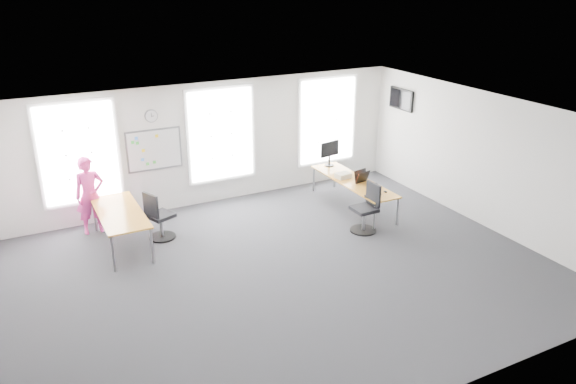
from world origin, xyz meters
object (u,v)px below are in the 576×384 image
chair_left (158,218)px  headphones (374,185)px  desk_left (120,214)px  keyboard (373,195)px  person (90,195)px  desk_right (353,182)px  chair_right (366,210)px  monitor (330,151)px

chair_left → headphones: 4.97m
desk_left → keyboard: (5.30, -1.48, -0.02)m
person → desk_left: bearing=-70.0°
desk_right → person: bearing=166.3°
desk_right → keyboard: keyboard is taller
person → keyboard: size_ratio=4.13×
keyboard → person: bearing=143.3°
desk_left → chair_left: (0.78, -0.01, -0.25)m
chair_right → person: 6.05m
chair_left → keyboard: bearing=-130.2°
person → monitor: bearing=-4.8°
headphones → monitor: bearing=88.4°
keyboard → chair_left: bearing=148.8°
chair_left → chair_right: bearing=-134.2°
desk_left → person: bearing=112.5°
desk_right → person: person is taller
desk_right → headphones: 0.64m
desk_left → chair_left: chair_left is taller
headphones → monitor: 1.84m
person → headphones: size_ratio=10.66×
headphones → chair_right: bearing=-140.1°
desk_left → monitor: (5.51, 0.77, 0.36)m
chair_left → headphones: size_ratio=6.66×
chair_left → headphones: chair_left is taller
desk_right → chair_right: (-0.48, -1.28, -0.16)m
desk_right → person: 6.05m
keyboard → headphones: bearing=39.2°
desk_right → keyboard: bearing=-98.7°
desk_right → chair_left: chair_left is taller
desk_right → monitor: size_ratio=4.32×
desk_right → headphones: bearing=-73.5°
chair_left → monitor: (4.73, 0.78, 0.61)m
desk_left → headphones: desk_left is taller
desk_left → chair_right: chair_right is taller
chair_right → keyboard: bearing=125.2°
desk_left → person: person is taller
monitor → keyboard: bearing=-106.8°
chair_right → monitor: size_ratio=1.68×
chair_left → keyboard: chair_left is taller
desk_left → chair_right: size_ratio=1.97×
chair_left → desk_right: bearing=-117.4°
desk_right → keyboard: size_ratio=6.74×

